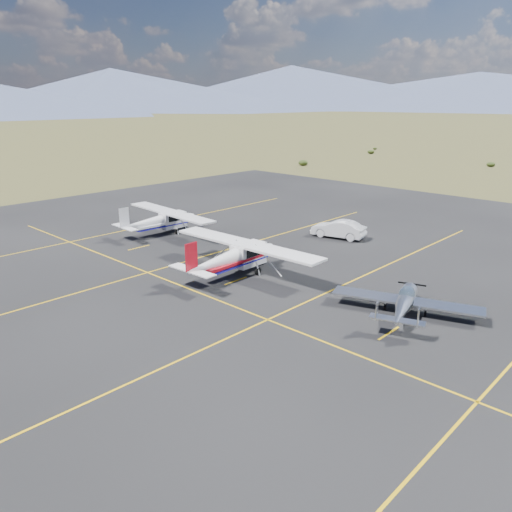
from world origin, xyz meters
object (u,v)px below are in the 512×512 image
aircraft_cessna (234,256)px  aircraft_plain (160,220)px  aircraft_low_wing (405,302)px  sedan (338,229)px

aircraft_cessna → aircraft_plain: (3.05, 12.32, -0.11)m
aircraft_low_wing → aircraft_plain: 23.72m
aircraft_plain → sedan: size_ratio=2.43×
aircraft_cessna → aircraft_low_wing: bearing=-83.2°
aircraft_low_wing → sedan: 16.04m
aircraft_low_wing → aircraft_cessna: (-1.77, 11.36, 0.51)m
aircraft_plain → aircraft_low_wing: bearing=-89.7°
aircraft_low_wing → aircraft_plain: aircraft_plain is taller
aircraft_low_wing → aircraft_plain: (1.28, 23.68, 0.39)m
sedan → aircraft_plain: bearing=-64.2°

